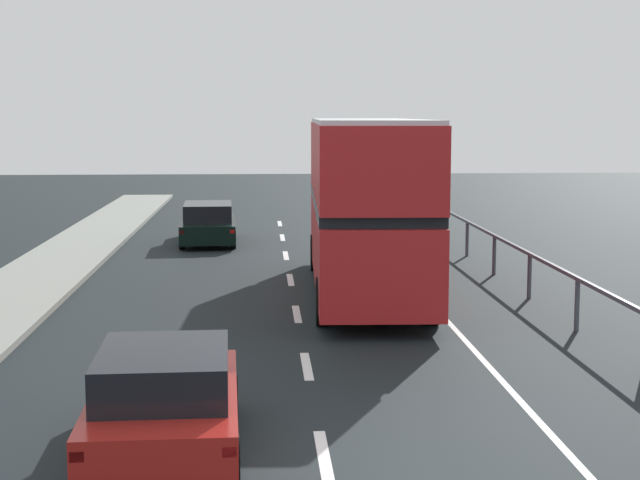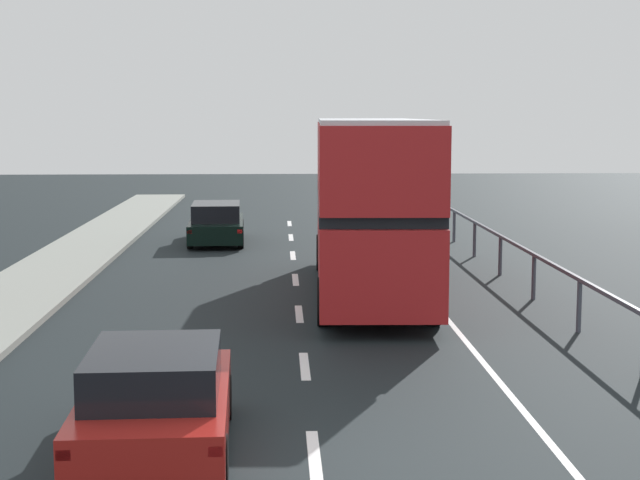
{
  "view_description": "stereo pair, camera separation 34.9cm",
  "coord_description": "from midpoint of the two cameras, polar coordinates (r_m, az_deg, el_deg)",
  "views": [
    {
      "loc": [
        -0.79,
        -11.73,
        4.34
      ],
      "look_at": [
        0.35,
        6.66,
        1.97
      ],
      "focal_mm": 54.92,
      "sensor_mm": 36.0,
      "label": 1
    },
    {
      "loc": [
        -0.44,
        -11.74,
        4.34
      ],
      "look_at": [
        0.35,
        6.66,
        1.97
      ],
      "focal_mm": 54.92,
      "sensor_mm": 36.0,
      "label": 2
    }
  ],
  "objects": [
    {
      "name": "sedan_car_ahead",
      "position": [
        33.34,
        -5.75,
        0.96
      ],
      "size": [
        1.96,
        4.51,
        1.37
      ],
      "rotation": [
        0.0,
        0.0,
        0.04
      ],
      "color": "black",
      "rests_on": "ground"
    },
    {
      "name": "bridge_side_railing",
      "position": [
        21.91,
        13.98,
        -1.93
      ],
      "size": [
        0.1,
        42.0,
        1.11
      ],
      "color": "#444854",
      "rests_on": "ground"
    },
    {
      "name": "double_decker_bus_red",
      "position": [
        23.53,
        3.33,
        2.26
      ],
      "size": [
        2.85,
        10.3,
        4.22
      ],
      "rotation": [
        0.0,
        0.0,
        -0.04
      ],
      "color": "#AC1C1E",
      "rests_on": "ground"
    },
    {
      "name": "ground_plane",
      "position": [
        12.54,
        0.53,
        -13.14
      ],
      "size": [
        73.86,
        120.0,
        0.1
      ],
      "primitive_type": "cube",
      "color": "black"
    },
    {
      "name": "hatchback_car_near",
      "position": [
        12.84,
        -8.75,
        -9.33
      ],
      "size": [
        1.98,
        4.06,
        1.41
      ],
      "rotation": [
        0.0,
        0.0,
        0.03
      ],
      "color": "maroon",
      "rests_on": "ground"
    },
    {
      "name": "lane_paint_markings",
      "position": [
        20.68,
        5.0,
        -4.79
      ],
      "size": [
        3.29,
        46.0,
        0.01
      ],
      "color": "silver",
      "rests_on": "ground"
    }
  ]
}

